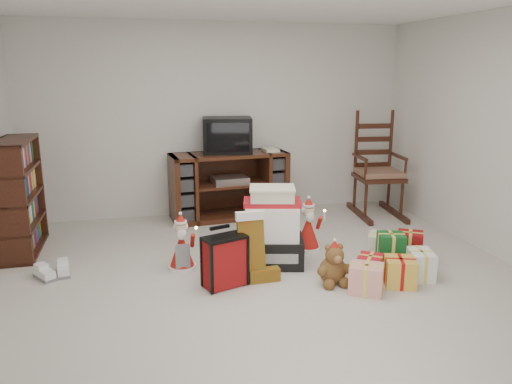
# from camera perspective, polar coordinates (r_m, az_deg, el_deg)

# --- Properties ---
(room) EXTENTS (5.01, 5.01, 2.51)m
(room) POSITION_cam_1_polar(r_m,az_deg,el_deg) (4.23, 1.43, 4.93)
(room) COLOR #B6B1A7
(room) RESTS_ON ground
(tv_stand) EXTENTS (1.54, 0.67, 0.86)m
(tv_stand) POSITION_cam_1_polar(r_m,az_deg,el_deg) (6.52, -3.09, 0.77)
(tv_stand) COLOR #482014
(tv_stand) RESTS_ON floor
(bookshelf) EXTENTS (0.33, 0.99, 1.21)m
(bookshelf) POSITION_cam_1_polar(r_m,az_deg,el_deg) (5.81, -25.39, -0.68)
(bookshelf) COLOR #3D1C10
(bookshelf) RESTS_ON floor
(rocking_chair) EXTENTS (0.67, 1.00, 1.43)m
(rocking_chair) POSITION_cam_1_polar(r_m,az_deg,el_deg) (6.84, 13.55, 1.52)
(rocking_chair) COLOR #3D1C10
(rocking_chair) RESTS_ON floor
(gift_pile) EXTENTS (0.71, 0.58, 0.77)m
(gift_pile) POSITION_cam_1_polar(r_m,az_deg,el_deg) (4.96, 1.83, -4.54)
(gift_pile) COLOR black
(gift_pile) RESTS_ON floor
(red_suitcase) EXTENTS (0.41, 0.30, 0.55)m
(red_suitcase) POSITION_cam_1_polar(r_m,az_deg,el_deg) (4.49, -3.58, -7.91)
(red_suitcase) COLOR maroon
(red_suitcase) RESTS_ON floor
(stocking) EXTENTS (0.32, 0.14, 0.67)m
(stocking) POSITION_cam_1_polar(r_m,az_deg,el_deg) (4.57, -0.56, -6.25)
(stocking) COLOR #0D7818
(stocking) RESTS_ON floor
(teddy_bear) EXTENTS (0.25, 0.22, 0.38)m
(teddy_bear) POSITION_cam_1_polar(r_m,az_deg,el_deg) (4.62, 8.81, -8.43)
(teddy_bear) COLOR brown
(teddy_bear) RESTS_ON floor
(santa_figurine) EXTENTS (0.29, 0.27, 0.59)m
(santa_figurine) POSITION_cam_1_polar(r_m,az_deg,el_deg) (5.41, 5.97, -4.31)
(santa_figurine) COLOR #B31A13
(santa_figurine) RESTS_ON floor
(mrs_claus_figurine) EXTENTS (0.28, 0.26, 0.56)m
(mrs_claus_figurine) POSITION_cam_1_polar(r_m,az_deg,el_deg) (4.93, -8.50, -6.32)
(mrs_claus_figurine) COLOR #B31A13
(mrs_claus_figurine) RESTS_ON floor
(sneaker_pair) EXTENTS (0.37, 0.29, 0.10)m
(sneaker_pair) POSITION_cam_1_polar(r_m,az_deg,el_deg) (5.13, -22.08, -8.46)
(sneaker_pair) COLOR white
(sneaker_pair) RESTS_ON floor
(gift_cluster) EXTENTS (0.78, 1.14, 0.27)m
(gift_cluster) POSITION_cam_1_polar(r_m,az_deg,el_deg) (4.97, 14.97, -7.53)
(gift_cluster) COLOR red
(gift_cluster) RESTS_ON floor
(crt_television) EXTENTS (0.67, 0.53, 0.45)m
(crt_television) POSITION_cam_1_polar(r_m,az_deg,el_deg) (6.43, -3.29, 6.50)
(crt_television) COLOR black
(crt_television) RESTS_ON tv_stand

